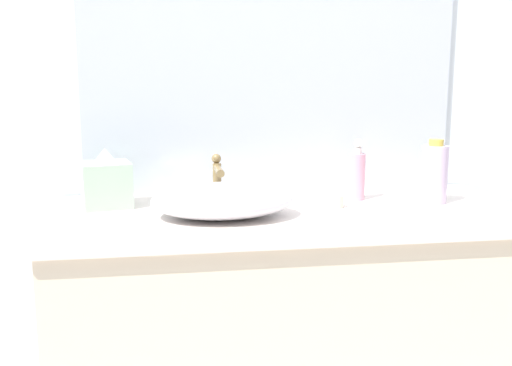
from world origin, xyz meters
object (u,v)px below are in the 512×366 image
Objects in this scene: soap_dispenser at (358,174)px; candle_jar at (335,201)px; lotion_bottle at (435,173)px; sink_basin at (223,200)px; tissue_box at (106,182)px.

candle_jar is at bearing -135.09° from soap_dispenser.
candle_jar is at bearing -176.76° from lotion_bottle.
soap_dispenser reaches higher than candle_jar.
soap_dispenser is at bearing 159.53° from lotion_bottle.
sink_basin is at bearing -172.71° from lotion_bottle.
soap_dispenser is (0.42, 0.16, 0.03)m from sink_basin.
candle_jar is (-0.10, -0.09, -0.06)m from soap_dispenser.
tissue_box is at bearing 174.27° from lotion_bottle.
candle_jar is at bearing -9.89° from tissue_box.
sink_basin is 7.95× the size of candle_jar.
tissue_box is 0.65m from candle_jar.
lotion_bottle is (0.63, 0.08, 0.04)m from sink_basin.
soap_dispenser is 0.22m from lotion_bottle.
soap_dispenser is at bearing 20.55° from sink_basin.
soap_dispenser is 3.88× the size of candle_jar.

